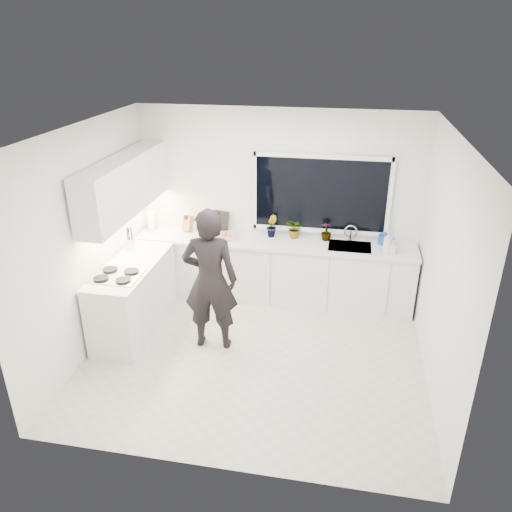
# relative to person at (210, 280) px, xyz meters

# --- Properties ---
(floor) EXTENTS (4.00, 3.50, 0.02)m
(floor) POSITION_rel_person_xyz_m (0.57, -0.15, -0.91)
(floor) COLOR beige
(floor) RESTS_ON ground
(wall_back) EXTENTS (4.00, 0.02, 2.70)m
(wall_back) POSITION_rel_person_xyz_m (0.57, 1.61, 0.45)
(wall_back) COLOR white
(wall_back) RESTS_ON ground
(wall_left) EXTENTS (0.02, 3.50, 2.70)m
(wall_left) POSITION_rel_person_xyz_m (-1.44, -0.15, 0.45)
(wall_left) COLOR white
(wall_left) RESTS_ON ground
(wall_right) EXTENTS (0.02, 3.50, 2.70)m
(wall_right) POSITION_rel_person_xyz_m (2.58, -0.15, 0.45)
(wall_right) COLOR white
(wall_right) RESTS_ON ground
(ceiling) EXTENTS (4.00, 3.50, 0.02)m
(ceiling) POSITION_rel_person_xyz_m (0.57, -0.15, 1.81)
(ceiling) COLOR white
(ceiling) RESTS_ON wall_back
(window) EXTENTS (1.80, 0.02, 1.00)m
(window) POSITION_rel_person_xyz_m (1.17, 1.58, 0.65)
(window) COLOR black
(window) RESTS_ON wall_back
(base_cabinets_back) EXTENTS (3.92, 0.58, 0.88)m
(base_cabinets_back) POSITION_rel_person_xyz_m (0.57, 1.30, -0.46)
(base_cabinets_back) COLOR white
(base_cabinets_back) RESTS_ON floor
(base_cabinets_left) EXTENTS (0.58, 1.60, 0.88)m
(base_cabinets_left) POSITION_rel_person_xyz_m (-1.10, 0.20, -0.46)
(base_cabinets_left) COLOR white
(base_cabinets_left) RESTS_ON floor
(countertop_back) EXTENTS (3.94, 0.62, 0.04)m
(countertop_back) POSITION_rel_person_xyz_m (0.57, 1.29, -0.00)
(countertop_back) COLOR silver
(countertop_back) RESTS_ON base_cabinets_back
(countertop_left) EXTENTS (0.62, 1.60, 0.04)m
(countertop_left) POSITION_rel_person_xyz_m (-1.10, 0.20, -0.00)
(countertop_left) COLOR silver
(countertop_left) RESTS_ON base_cabinets_left
(upper_cabinets) EXTENTS (0.34, 2.10, 0.70)m
(upper_cabinets) POSITION_rel_person_xyz_m (-1.22, 0.55, 0.95)
(upper_cabinets) COLOR white
(upper_cabinets) RESTS_ON wall_left
(sink) EXTENTS (0.58, 0.42, 0.14)m
(sink) POSITION_rel_person_xyz_m (1.62, 1.30, -0.03)
(sink) COLOR silver
(sink) RESTS_ON countertop_back
(faucet) EXTENTS (0.03, 0.03, 0.22)m
(faucet) POSITION_rel_person_xyz_m (1.62, 1.50, 0.13)
(faucet) COLOR silver
(faucet) RESTS_ON countertop_back
(stovetop) EXTENTS (0.56, 0.48, 0.03)m
(stovetop) POSITION_rel_person_xyz_m (-1.12, -0.15, 0.03)
(stovetop) COLOR black
(stovetop) RESTS_ON countertop_left
(person) EXTENTS (0.70, 0.49, 1.81)m
(person) POSITION_rel_person_xyz_m (0.00, 0.00, 0.00)
(person) COLOR black
(person) RESTS_ON floor
(pizza_tray) EXTENTS (0.59, 0.52, 0.03)m
(pizza_tray) POSITION_rel_person_xyz_m (-0.19, 1.27, 0.03)
(pizza_tray) COLOR silver
(pizza_tray) RESTS_ON countertop_back
(pizza) EXTENTS (0.53, 0.46, 0.01)m
(pizza) POSITION_rel_person_xyz_m (-0.19, 1.27, 0.05)
(pizza) COLOR red
(pizza) RESTS_ON pizza_tray
(watering_can) EXTENTS (0.15, 0.15, 0.13)m
(watering_can) POSITION_rel_person_xyz_m (2.06, 1.46, 0.08)
(watering_can) COLOR blue
(watering_can) RESTS_ON countertop_back
(paper_towel_roll) EXTENTS (0.14, 0.14, 0.26)m
(paper_towel_roll) POSITION_rel_person_xyz_m (-1.28, 1.40, 0.15)
(paper_towel_roll) COLOR white
(paper_towel_roll) RESTS_ON countertop_back
(knife_block) EXTENTS (0.16, 0.14, 0.22)m
(knife_block) POSITION_rel_person_xyz_m (-0.73, 1.44, 0.13)
(knife_block) COLOR #926444
(knife_block) RESTS_ON countertop_back
(utensil_crock) EXTENTS (0.14, 0.14, 0.16)m
(utensil_crock) POSITION_rel_person_xyz_m (-1.28, 0.65, 0.10)
(utensil_crock) COLOR #BDBCC2
(utensil_crock) RESTS_ON countertop_left
(picture_frame_large) EXTENTS (0.22, 0.08, 0.28)m
(picture_frame_large) POSITION_rel_person_xyz_m (-0.27, 1.54, 0.16)
(picture_frame_large) COLOR black
(picture_frame_large) RESTS_ON countertop_back
(picture_frame_small) EXTENTS (0.24, 0.09, 0.30)m
(picture_frame_small) POSITION_rel_person_xyz_m (-0.26, 1.54, 0.17)
(picture_frame_small) COLOR black
(picture_frame_small) RESTS_ON countertop_back
(herb_plants) EXTENTS (0.94, 0.32, 0.31)m
(herb_plants) POSITION_rel_person_xyz_m (0.84, 1.46, 0.16)
(herb_plants) COLOR #26662D
(herb_plants) RESTS_ON countertop_back
(soap_bottles) EXTENTS (0.20, 0.17, 0.31)m
(soap_bottles) POSITION_rel_person_xyz_m (2.12, 1.15, 0.15)
(soap_bottles) COLOR #D8BF66
(soap_bottles) RESTS_ON countertop_back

